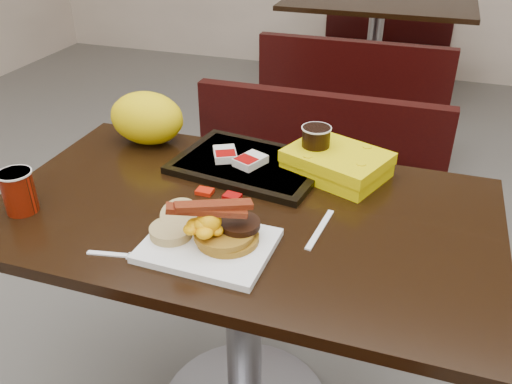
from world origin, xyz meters
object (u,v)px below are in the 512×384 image
(tray, at_px, (250,164))
(hashbrown_sleeve_right, at_px, (250,161))
(paper_bag, at_px, (147,118))
(table_far, at_px, (372,59))
(coffee_cup_far, at_px, (316,145))
(fork, at_px, (107,254))
(coffee_cup_near, at_px, (19,192))
(pancake_stack, at_px, (228,235))
(bench_near_n, at_px, (304,202))
(bench_far_s, at_px, (355,96))
(clamshell, at_px, (337,163))
(knife, at_px, (320,229))
(table_near, at_px, (244,324))
(hashbrown_sleeve_left, at_px, (225,154))
(platter, at_px, (208,245))
(bench_far_n, at_px, (384,36))

(tray, bearing_deg, hashbrown_sleeve_right, -60.02)
(paper_bag, bearing_deg, hashbrown_sleeve_right, -12.49)
(table_far, distance_m, coffee_cup_far, 2.39)
(fork, xyz_separation_m, paper_bag, (-0.18, 0.53, 0.08))
(coffee_cup_near, height_order, hashbrown_sleeve_right, coffee_cup_near)
(pancake_stack, bearing_deg, bench_near_n, 91.44)
(pancake_stack, relative_size, hashbrown_sleeve_right, 1.65)
(coffee_cup_near, distance_m, hashbrown_sleeve_right, 0.58)
(table_far, height_order, coffee_cup_near, coffee_cup_near)
(bench_far_s, bearing_deg, table_far, 90.00)
(table_far, distance_m, clamshell, 2.40)
(fork, height_order, knife, same)
(bench_near_n, xyz_separation_m, coffee_cup_near, (-0.49, -0.87, 0.44))
(table_near, bearing_deg, table_far, 90.00)
(bench_far_s, distance_m, tray, 1.74)
(pancake_stack, distance_m, knife, 0.22)
(hashbrown_sleeve_left, xyz_separation_m, coffee_cup_far, (0.24, 0.05, 0.04))
(bench_far_s, bearing_deg, coffee_cup_near, -103.41)
(pancake_stack, distance_m, hashbrown_sleeve_left, 0.39)
(tray, height_order, clamshell, clamshell)
(platter, xyz_separation_m, hashbrown_sleeve_left, (-0.11, 0.38, 0.02))
(hashbrown_sleeve_left, distance_m, paper_bag, 0.28)
(knife, relative_size, clamshell, 0.67)
(table_near, distance_m, bench_near_n, 0.70)
(fork, relative_size, hashbrown_sleeve_left, 1.51)
(coffee_cup_near, relative_size, fork, 0.85)
(bench_far_s, xyz_separation_m, bench_far_n, (0.00, 1.40, 0.00))
(bench_far_s, bearing_deg, table_near, -90.00)
(knife, bearing_deg, coffee_cup_far, -158.53)
(tray, height_order, hashbrown_sleeve_left, hashbrown_sleeve_left)
(knife, distance_m, clamshell, 0.27)
(coffee_cup_near, bearing_deg, hashbrown_sleeve_left, 45.53)
(bench_far_n, distance_m, platter, 3.49)
(knife, bearing_deg, clamshell, -170.60)
(hashbrown_sleeve_right, bearing_deg, bench_far_n, 112.75)
(table_far, relative_size, fork, 9.83)
(platter, distance_m, paper_bag, 0.58)
(table_near, height_order, tray, tray)
(bench_far_n, xyz_separation_m, clamshell, (0.18, -3.06, 0.42))
(platter, relative_size, paper_bag, 1.22)
(table_near, xyz_separation_m, tray, (-0.05, 0.21, 0.38))
(table_far, relative_size, tray, 3.04)
(table_far, bearing_deg, coffee_cup_near, -100.10)
(bench_far_s, relative_size, bench_far_n, 1.00)
(pancake_stack, relative_size, knife, 0.81)
(bench_far_s, distance_m, hashbrown_sleeve_left, 1.75)
(fork, relative_size, tray, 0.31)
(bench_near_n, relative_size, bench_far_s, 1.00)
(table_near, height_order, coffee_cup_far, coffee_cup_far)
(pancake_stack, xyz_separation_m, clamshell, (0.16, 0.39, 0.00))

